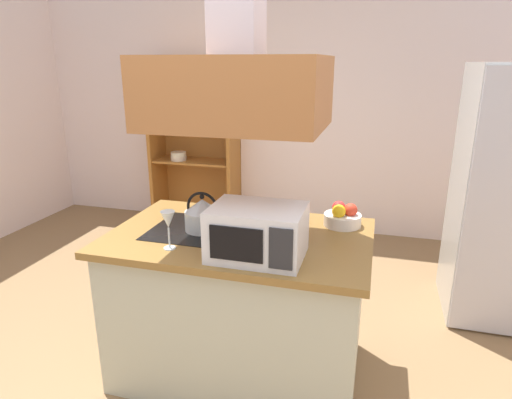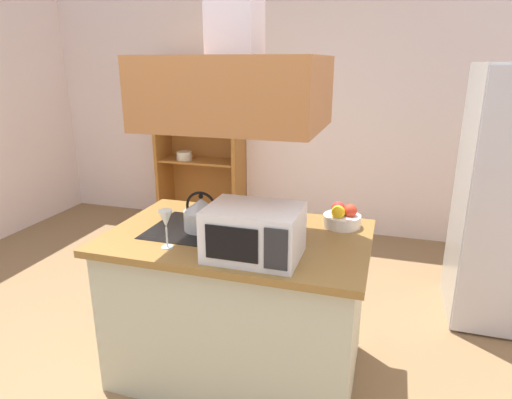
{
  "view_description": "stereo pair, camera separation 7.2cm",
  "coord_description": "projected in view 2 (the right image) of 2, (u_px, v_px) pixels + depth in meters",
  "views": [
    {
      "loc": [
        0.93,
        -1.83,
        1.84
      ],
      "look_at": [
        0.22,
        0.74,
        1.0
      ],
      "focal_mm": 31.02,
      "sensor_mm": 36.0,
      "label": 1
    },
    {
      "loc": [
        1.0,
        -1.81,
        1.84
      ],
      "look_at": [
        0.22,
        0.74,
        1.0
      ],
      "focal_mm": 31.02,
      "sensor_mm": 36.0,
      "label": 2
    }
  ],
  "objects": [
    {
      "name": "kitchen_island",
      "position": [
        239.0,
        303.0,
        2.64
      ],
      "size": [
        1.47,
        0.94,
        0.9
      ],
      "color": "#B5B89F",
      "rests_on": "ground"
    },
    {
      "name": "dish_cabinet",
      "position": [
        202.0,
        153.0,
        5.08
      ],
      "size": [
        0.98,
        0.4,
        1.87
      ],
      "color": "#A36428",
      "rests_on": "ground"
    },
    {
      "name": "kettle",
      "position": [
        201.0,
        214.0,
        2.54
      ],
      "size": [
        0.21,
        0.21,
        0.23
      ],
      "color": "silver",
      "rests_on": "kitchen_island"
    },
    {
      "name": "fruit_bowl",
      "position": [
        342.0,
        217.0,
        2.61
      ],
      "size": [
        0.22,
        0.22,
        0.14
      ],
      "color": "silver",
      "rests_on": "kitchen_island"
    },
    {
      "name": "wall_back",
      "position": [
        298.0,
        108.0,
        4.82
      ],
      "size": [
        6.0,
        0.12,
        2.7
      ],
      "primitive_type": "cube",
      "color": "silver",
      "rests_on": "ground"
    },
    {
      "name": "microwave",
      "position": [
        254.0,
        232.0,
        2.18
      ],
      "size": [
        0.46,
        0.35,
        0.26
      ],
      "color": "silver",
      "rests_on": "kitchen_island"
    },
    {
      "name": "cutting_board",
      "position": [
        235.0,
        213.0,
        2.83
      ],
      "size": [
        0.37,
        0.29,
        0.02
      ],
      "primitive_type": "cube",
      "rotation": [
        0.0,
        0.0,
        0.15
      ],
      "color": "#A58D53",
      "rests_on": "kitchen_island"
    },
    {
      "name": "range_hood",
      "position": [
        236.0,
        71.0,
        2.24
      ],
      "size": [
        0.9,
        0.7,
        1.2
      ],
      "color": "#A26334"
    },
    {
      "name": "wine_glass_on_counter",
      "position": [
        166.0,
        220.0,
        2.28
      ],
      "size": [
        0.08,
        0.08,
        0.21
      ],
      "color": "silver",
      "rests_on": "kitchen_island"
    }
  ]
}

